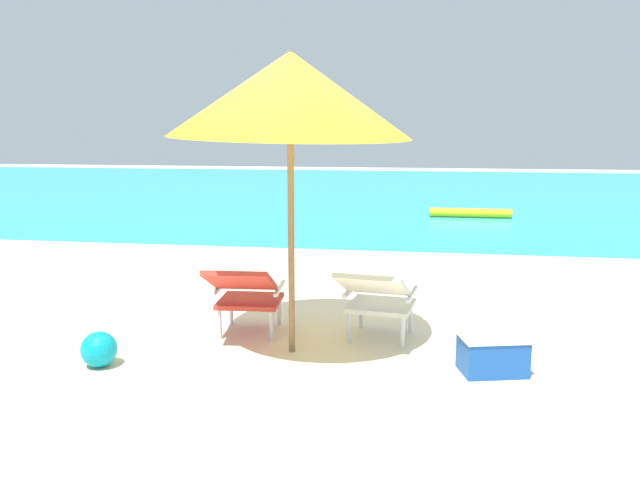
% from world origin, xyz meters
% --- Properties ---
extents(ground_plane, '(40.00, 40.00, 0.00)m').
position_xyz_m(ground_plane, '(0.00, 4.00, 0.00)').
color(ground_plane, beige).
extents(ocean_band, '(40.00, 18.00, 0.01)m').
position_xyz_m(ocean_band, '(0.00, 12.84, 0.00)').
color(ocean_band, '#28B2B7').
rests_on(ocean_band, ground_plane).
extents(swim_buoy, '(1.60, 0.18, 0.18)m').
position_xyz_m(swim_buoy, '(1.88, 7.63, 0.10)').
color(swim_buoy, yellow).
rests_on(swim_buoy, ocean_band).
extents(lounge_chair_left, '(0.59, 0.91, 0.68)m').
position_xyz_m(lounge_chair_left, '(-0.53, -0.20, 0.40)').
color(lounge_chair_left, red).
rests_on(lounge_chair_left, ground_plane).
extents(lounge_chair_right, '(0.65, 0.94, 0.68)m').
position_xyz_m(lounge_chair_right, '(0.56, -0.17, 0.40)').
color(lounge_chair_right, silver).
rests_on(lounge_chair_right, ground_plane).
extents(beach_umbrella_center, '(2.59, 2.59, 2.34)m').
position_xyz_m(beach_umbrella_center, '(-0.09, -0.44, 1.99)').
color(beach_umbrella_center, olive).
rests_on(beach_umbrella_center, ground_plane).
extents(beach_ball, '(0.27, 0.27, 0.27)m').
position_xyz_m(beach_ball, '(-1.43, -0.99, 0.13)').
color(beach_ball, '#0A93AD').
rests_on(beach_ball, ground_plane).
extents(cooler_box, '(0.53, 0.43, 0.32)m').
position_xyz_m(cooler_box, '(1.44, -0.65, 0.16)').
color(cooler_box, '#194CA5').
rests_on(cooler_box, ground_plane).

